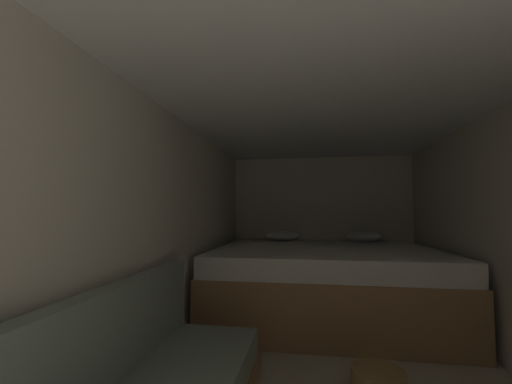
# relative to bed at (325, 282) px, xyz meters

# --- Properties ---
(wall_back) EXTENTS (2.73, 0.05, 2.04)m
(wall_back) POSITION_rel_bed_xyz_m (0.00, 1.09, 0.62)
(wall_back) COLOR beige
(wall_back) RESTS_ON ground
(wall_left) EXTENTS (0.05, 5.28, 2.04)m
(wall_left) POSITION_rel_bed_xyz_m (-1.34, -1.57, 0.62)
(wall_left) COLOR beige
(wall_left) RESTS_ON ground
(ceiling_slab) EXTENTS (2.73, 5.28, 0.05)m
(ceiling_slab) POSITION_rel_bed_xyz_m (0.00, -1.57, 1.67)
(ceiling_slab) COLOR white
(ceiling_slab) RESTS_ON wall_left
(bed) EXTENTS (2.51, 2.06, 0.95)m
(bed) POSITION_rel_bed_xyz_m (0.00, 0.00, 0.00)
(bed) COLOR #9E7247
(bed) RESTS_ON ground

